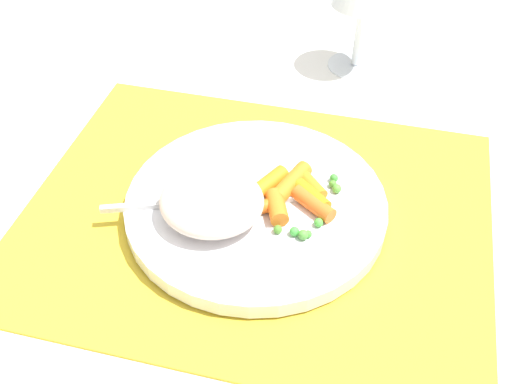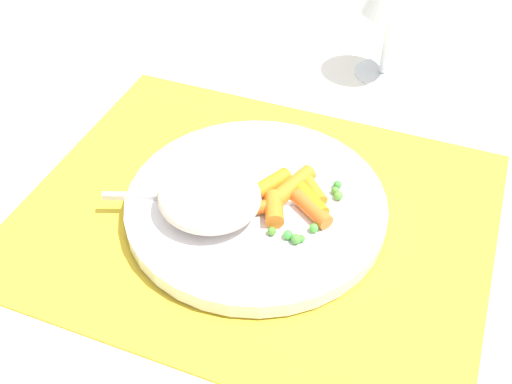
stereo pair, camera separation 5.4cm
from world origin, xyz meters
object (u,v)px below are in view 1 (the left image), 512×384
at_px(carrot_portion, 291,194).
at_px(fork, 228,200).
at_px(plate, 256,206).
at_px(rice_mound, 212,201).

height_order(carrot_portion, fork, carrot_portion).
distance_m(plate, carrot_portion, 0.04).
bearing_deg(carrot_portion, plate, -166.58).
bearing_deg(plate, rice_mound, -139.05).
relative_size(plate, fork, 1.33).
bearing_deg(plate, carrot_portion, 13.42).
bearing_deg(rice_mound, plate, 40.95).
distance_m(carrot_portion, fork, 0.06).
xyz_separation_m(plate, fork, (-0.03, -0.01, 0.01)).
xyz_separation_m(plate, carrot_portion, (0.03, 0.01, 0.02)).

